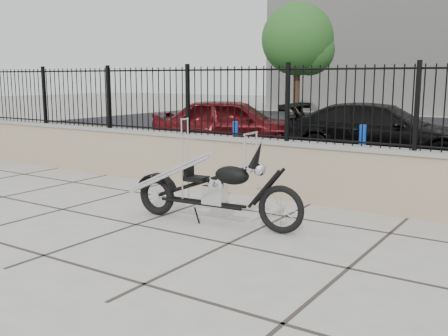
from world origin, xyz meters
The scene contains 10 objects.
ground_plane centered at (0.00, 0.00, 0.00)m, with size 90.00×90.00×0.00m, color #99968E.
parking_lot centered at (0.00, 12.50, 0.00)m, with size 30.00×30.00×0.00m, color black.
retaining_wall centered at (0.00, 2.50, 0.48)m, with size 14.00×0.36×0.96m, color gray.
iron_fence centered at (0.00, 2.50, 1.56)m, with size 14.00×0.08×1.20m, color black.
chopper_motorcycle centered at (0.82, 0.63, 0.73)m, with size 2.42×0.43×1.45m, color black, non-canonical shape.
car_red centered at (-2.71, 6.69, 0.73)m, with size 1.71×4.26×1.45m, color #4B0A0E.
car_black centered at (1.05, 7.37, 0.68)m, with size 1.91×4.70×1.36m, color black.
bollard_a centered at (-1.39, 4.73, 0.50)m, with size 0.12×0.12×1.01m, color blue.
bollard_b centered at (1.55, 4.59, 0.55)m, with size 0.13×0.13×1.09m, color #0C27BF.
tree_left centered at (-5.67, 16.70, 3.79)m, with size 3.20×3.20×5.41m.
Camera 1 is at (4.79, -5.07, 1.98)m, focal length 42.00 mm.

